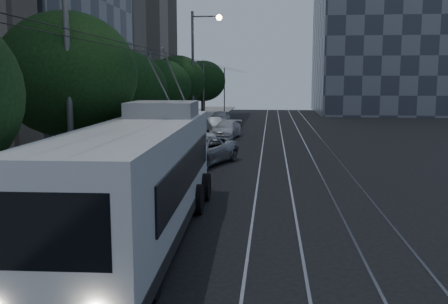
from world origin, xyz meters
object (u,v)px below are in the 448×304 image
Objects in this scene: car_white_d at (220,118)px; car_white_a at (206,144)px; trolleybus at (142,177)px; streetlamp_near at (79,57)px; pickup_silver at (200,151)px; streetlamp_far at (198,63)px; car_white_b at (226,129)px; car_white_c at (213,124)px.

car_white_a is at bearing -85.84° from car_white_d.
trolleybus reaches higher than car_white_d.
pickup_silver is at bearing 77.09° from streetlamp_near.
streetlamp_far reaches higher than car_white_a.
streetlamp_near is (-2.50, 1.95, 3.55)m from trolleybus.
car_white_a is 0.99× the size of car_white_d.
streetlamp_far is (-1.80, 11.85, 5.09)m from pickup_silver.
trolleybus reaches higher than pickup_silver.
car_white_c is at bearing 117.68° from car_white_b.
car_white_b is at bearing 18.85° from streetlamp_far.
streetlamp_far reaches higher than pickup_silver.
car_white_d is 0.44× the size of streetlamp_far.
pickup_silver is 1.27× the size of car_white_a.
car_white_d is at bearing 90.37° from trolleybus.
car_white_c is (-1.27, 17.18, -0.13)m from pickup_silver.
pickup_silver is 3.24m from car_white_a.
car_white_b is at bearing 109.78° from pickup_silver.
pickup_silver is at bearing -109.50° from car_white_c.
car_white_d is 12.79m from streetlamp_far.
car_white_d is (-1.23, 20.32, 0.01)m from car_white_a.
streetlamp_near is (-2.41, -10.52, 4.57)m from pickup_silver.
car_white_c is 0.87× the size of car_white_d.
car_white_c is at bearing 87.65° from streetlamp_near.
streetlamp_far is (-0.49, -11.71, 5.11)m from car_white_d.
pickup_silver is 13.02m from streetlamp_far.
streetlamp_near is at bearing -87.74° from car_white_b.
trolleybus is 3.06× the size of car_white_a.
pickup_silver is at bearing -81.37° from streetlamp_far.
car_white_c is 6.38m from car_white_d.
streetlamp_far reaches higher than car_white_b.
streetlamp_near reaches higher than car_white_d.
car_white_c is 7.48m from streetlamp_far.
car_white_d is (-0.03, 6.38, 0.11)m from car_white_c.
trolleybus is 2.40× the size of pickup_silver.
car_white_d reaches higher than car_white_a.
streetlamp_far is at bearing 89.59° from car_white_a.
pickup_silver is 1.43× the size of car_white_c.
car_white_a is at bearing -83.32° from car_white_b.
streetlamp_near is at bearing -81.79° from pickup_silver.
pickup_silver reaches higher than car_white_a.
streetlamp_near reaches higher than car_white_a.
pickup_silver reaches higher than car_white_d.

